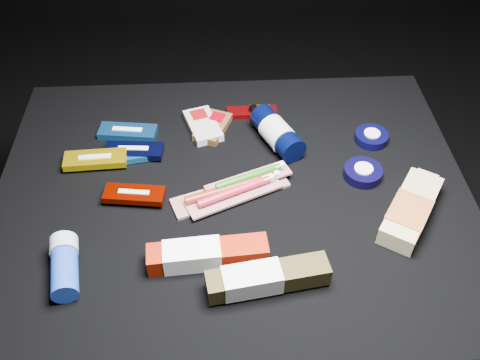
{
  "coord_description": "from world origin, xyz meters",
  "views": [
    {
      "loc": [
        -0.03,
        -0.76,
        1.2
      ],
      "look_at": [
        0.01,
        0.01,
        0.42
      ],
      "focal_mm": 40.0,
      "sensor_mm": 36.0,
      "label": 1
    }
  ],
  "objects_px": {
    "lotion_bottle": "(277,133)",
    "deodorant_stick": "(64,265)",
    "bodywash_bottle": "(410,211)",
    "toothpaste_carton_red": "(202,255)"
  },
  "relations": [
    {
      "from": "lotion_bottle",
      "to": "bodywash_bottle",
      "type": "xyz_separation_m",
      "value": [
        0.24,
        -0.24,
        -0.01
      ]
    },
    {
      "from": "lotion_bottle",
      "to": "deodorant_stick",
      "type": "bearing_deg",
      "value": -165.89
    },
    {
      "from": "deodorant_stick",
      "to": "toothpaste_carton_red",
      "type": "xyz_separation_m",
      "value": [
        0.24,
        0.01,
        -0.0
      ]
    },
    {
      "from": "bodywash_bottle",
      "to": "toothpaste_carton_red",
      "type": "bearing_deg",
      "value": -134.67
    },
    {
      "from": "bodywash_bottle",
      "to": "deodorant_stick",
      "type": "xyz_separation_m",
      "value": [
        -0.65,
        -0.1,
        0.0
      ]
    },
    {
      "from": "bodywash_bottle",
      "to": "deodorant_stick",
      "type": "bearing_deg",
      "value": -137.83
    },
    {
      "from": "bodywash_bottle",
      "to": "deodorant_stick",
      "type": "height_order",
      "value": "deodorant_stick"
    },
    {
      "from": "toothpaste_carton_red",
      "to": "bodywash_bottle",
      "type": "bearing_deg",
      "value": 7.6
    },
    {
      "from": "lotion_bottle",
      "to": "deodorant_stick",
      "type": "height_order",
      "value": "lotion_bottle"
    },
    {
      "from": "bodywash_bottle",
      "to": "lotion_bottle",
      "type": "bearing_deg",
      "value": 168.68
    }
  ]
}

